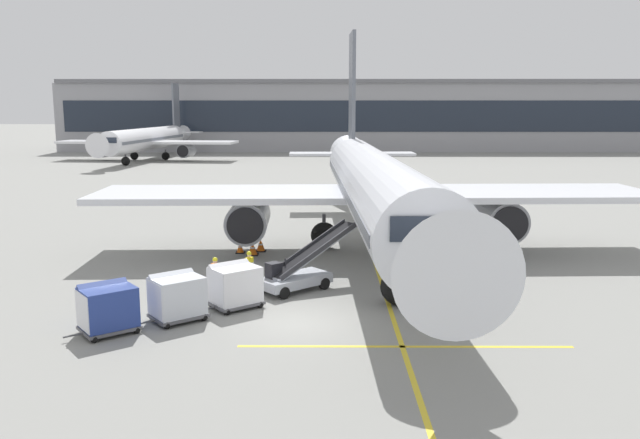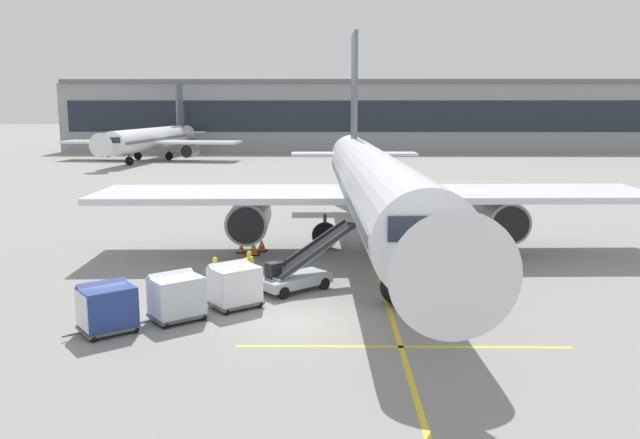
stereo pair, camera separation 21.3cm
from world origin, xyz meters
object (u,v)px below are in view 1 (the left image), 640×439
at_px(parked_airplane, 373,186).
at_px(baggage_cart_lead, 235,285).
at_px(safety_cone_nose_mark, 253,249).
at_px(distant_airplane, 148,139).
at_px(ground_crew_by_loader, 245,283).
at_px(safety_cone_engine_keepout, 261,245).
at_px(baggage_cart_second, 177,296).
at_px(ground_crew_by_carts, 215,273).
at_px(belt_loader, 299,272).
at_px(ground_crew_marshaller, 249,267).
at_px(baggage_cart_third, 107,307).
at_px(safety_cone_wingtip, 240,248).

relative_size(parked_airplane, baggage_cart_lead, 15.97).
height_order(safety_cone_nose_mark, distant_airplane, distant_airplane).
xyz_separation_m(ground_crew_by_loader, safety_cone_engine_keepout, (-0.36, 10.58, -0.65)).
xyz_separation_m(baggage_cart_second, ground_crew_by_carts, (0.94, 3.60, -0.00)).
bearing_deg(ground_crew_by_loader, belt_loader, 48.47).
bearing_deg(belt_loader, safety_cone_engine_keepout, 107.63).
bearing_deg(safety_cone_engine_keepout, ground_crew_marshaller, -88.36).
relative_size(baggage_cart_lead, ground_crew_marshaller, 1.52).
distance_m(ground_crew_by_carts, ground_crew_marshaller, 1.87).
bearing_deg(baggage_cart_lead, baggage_cart_third, -144.16).
height_order(belt_loader, baggage_cart_second, belt_loader).
xyz_separation_m(parked_airplane, belt_loader, (-4.06, -8.11, -3.04)).
height_order(baggage_cart_third, safety_cone_nose_mark, baggage_cart_third).
xyz_separation_m(ground_crew_by_carts, distant_airplane, (-23.27, 74.57, 2.36)).
bearing_deg(distant_airplane, baggage_cart_second, -74.06).
relative_size(belt_loader, baggage_cart_second, 1.84).
bearing_deg(parked_airplane, ground_crew_marshaller, -129.80).
bearing_deg(belt_loader, distant_airplane, 110.12).
relative_size(parked_airplane, baggage_cart_second, 15.97).
distance_m(parked_airplane, safety_cone_wingtip, 8.59).
xyz_separation_m(belt_loader, ground_crew_marshaller, (-2.35, 0.42, 0.14)).
bearing_deg(belt_loader, ground_crew_marshaller, 169.97).
distance_m(belt_loader, safety_cone_engine_keepout, 8.50).
xyz_separation_m(safety_cone_engine_keepout, safety_cone_wingtip, (-1.16, -0.45, -0.05)).
bearing_deg(distant_airplane, parked_airplane, -64.66).
height_order(baggage_cart_second, safety_cone_engine_keepout, baggage_cart_second).
relative_size(baggage_cart_second, ground_crew_by_carts, 1.52).
distance_m(parked_airplane, baggage_cart_third, 18.06).
xyz_separation_m(ground_crew_by_carts, safety_cone_nose_mark, (0.81, 7.92, -0.63)).
relative_size(baggage_cart_third, ground_crew_marshaller, 1.52).
bearing_deg(safety_cone_nose_mark, baggage_cart_second, -98.65).
height_order(belt_loader, baggage_cart_lead, belt_loader).
distance_m(ground_crew_by_carts, safety_cone_engine_keepout, 9.01).
bearing_deg(baggage_cart_second, safety_cone_wingtip, 85.42).
bearing_deg(belt_loader, safety_cone_nose_mark, 112.49).
relative_size(belt_loader, ground_crew_marshaller, 2.78).
bearing_deg(baggage_cart_lead, ground_crew_by_loader, 29.83).
height_order(parked_airplane, baggage_cart_second, parked_airplane).
bearing_deg(safety_cone_wingtip, baggage_cart_third, -103.52).
bearing_deg(baggage_cart_third, distant_airplane, 104.13).
bearing_deg(ground_crew_by_carts, parked_airplane, 48.81).
relative_size(ground_crew_marshaller, distant_airplane, 0.05).
bearing_deg(ground_crew_by_carts, belt_loader, 12.29).
distance_m(baggage_cart_lead, baggage_cart_second, 2.67).
bearing_deg(ground_crew_by_carts, safety_cone_wingtip, 89.84).
bearing_deg(baggage_cart_third, parked_airplane, 51.72).
bearing_deg(ground_crew_marshaller, safety_cone_nose_mark, 95.04).
height_order(baggage_cart_lead, baggage_cart_second, same).
xyz_separation_m(ground_crew_marshaller, safety_cone_nose_mark, (-0.59, 6.69, -0.63)).
xyz_separation_m(parked_airplane, safety_cone_engine_keepout, (-6.63, -0.03, -3.54)).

